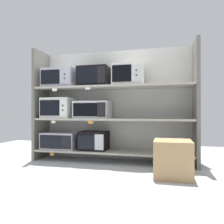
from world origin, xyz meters
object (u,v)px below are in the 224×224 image
microwave_2 (59,108)px  microwave_3 (93,110)px  microwave_5 (94,77)px  microwave_6 (128,75)px  microwave_4 (60,78)px  microwave_0 (61,140)px  shipping_carton (173,159)px  microwave_1 (94,141)px

microwave_2 → microwave_3: 0.60m
microwave_5 → microwave_6: bearing=0.0°
microwave_2 → microwave_4: size_ratio=0.91×
microwave_2 → microwave_5: (0.62, -0.00, 0.50)m
microwave_6 → microwave_0: bearing=-180.0°
microwave_3 → shipping_carton: bearing=-27.4°
shipping_carton → microwave_2: bearing=160.8°
microwave_1 → microwave_6: size_ratio=0.94×
microwave_3 → microwave_5: size_ratio=1.14×
microwave_0 → microwave_3: bearing=0.0°
microwave_2 → microwave_3: size_ratio=0.88×
microwave_4 → microwave_5: bearing=-0.0°
microwave_5 → shipping_carton: 1.76m
microwave_1 → microwave_2: bearing=-180.0°
microwave_4 → microwave_5: size_ratio=1.11×
microwave_2 → shipping_carton: 2.02m
microwave_4 → microwave_5: (0.59, -0.00, 0.00)m
microwave_1 → microwave_4: 1.18m
microwave_2 → microwave_5: size_ratio=1.01×
microwave_1 → microwave_6: microwave_6 is taller
microwave_1 → microwave_5: microwave_5 is taller
microwave_1 → shipping_carton: (1.20, -0.63, -0.10)m
microwave_2 → shipping_carton: bearing=-19.2°
microwave_1 → shipping_carton: 1.36m
microwave_1 → microwave_5: bearing=-8.0°
microwave_1 → microwave_3: bearing=-179.8°
microwave_2 → microwave_1: bearing=0.0°
microwave_2 → microwave_3: (0.60, -0.00, -0.03)m
microwave_1 → microwave_4: bearing=180.0°
microwave_6 → shipping_carton: size_ratio=1.05×
microwave_2 → shipping_carton: size_ratio=1.11×
microwave_0 → microwave_4: bearing=178.9°
shipping_carton → microwave_3: bearing=152.6°
microwave_0 → microwave_5: size_ratio=1.17×
microwave_2 → microwave_5: microwave_5 is taller
microwave_0 → microwave_2: 0.54m
microwave_4 → shipping_carton: (1.79, -0.63, -1.12)m
microwave_1 → microwave_5: 1.02m
microwave_1 → shipping_carton: bearing=-27.8°
microwave_5 → microwave_6: 0.56m
microwave_0 → microwave_1: 0.58m
shipping_carton → microwave_1: bearing=152.2°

